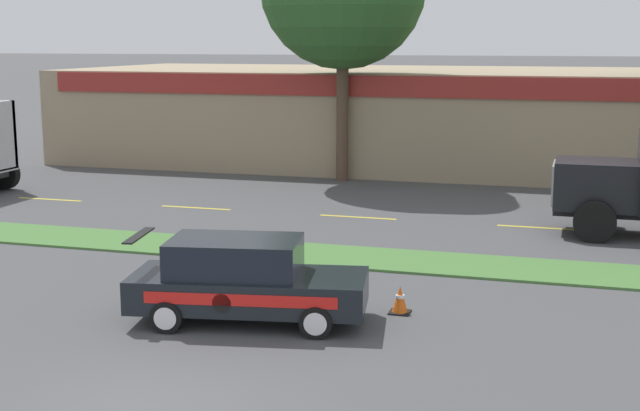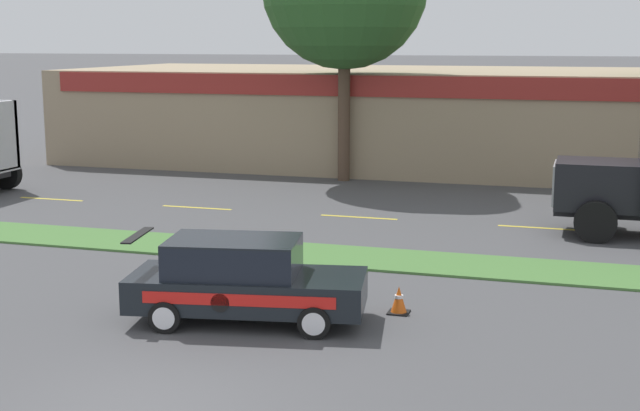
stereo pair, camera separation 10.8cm
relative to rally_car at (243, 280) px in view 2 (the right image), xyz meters
name	(u,v)px [view 2 (the right image)]	position (x,y,z in m)	size (l,w,h in m)	color
ground_plane	(140,410)	(0.11, -4.37, -0.82)	(600.00, 600.00, 0.00)	#474749
grass_verge	(328,256)	(0.11, 5.43, -0.79)	(120.00, 2.20, 0.06)	#477538
centre_line_2	(51,199)	(-11.22, 10.53, -0.82)	(2.40, 0.14, 0.01)	yellow
centre_line_3	(197,208)	(-5.82, 10.53, -0.82)	(2.40, 0.14, 0.01)	yellow
centre_line_4	(359,217)	(-0.42, 10.53, -0.82)	(2.40, 0.14, 0.01)	yellow
centre_line_5	(540,228)	(4.98, 10.53, -0.82)	(2.40, 0.14, 0.01)	yellow
rally_car	(243,280)	(0.00, 0.00, 0.00)	(4.72, 2.53, 1.65)	black
traffic_cone	(399,300)	(2.76, 1.37, -0.56)	(0.41, 0.41, 0.55)	black
store_building_backdrop	(505,118)	(2.67, 23.79, 1.21)	(37.84, 12.10, 4.06)	#9E896B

